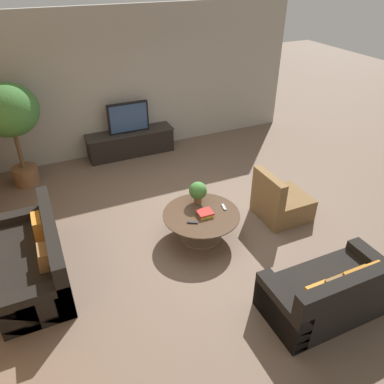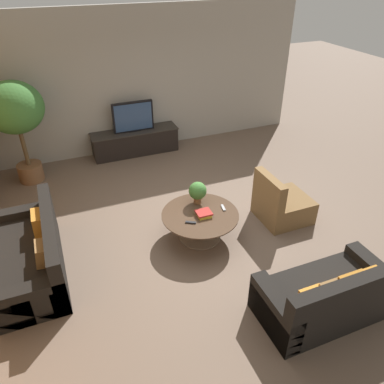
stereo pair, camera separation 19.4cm
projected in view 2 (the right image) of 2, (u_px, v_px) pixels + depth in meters
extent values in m
plane|color=brown|center=(198.00, 223.00, 6.24)|extent=(24.00, 24.00, 0.00)
cube|color=#A39E93|center=(139.00, 81.00, 7.98)|extent=(7.40, 0.12, 3.00)
cube|color=black|center=(135.00, 142.00, 8.31)|extent=(1.86, 0.48, 0.53)
cube|color=#2D2823|center=(134.00, 131.00, 8.17)|extent=(1.90, 0.50, 0.02)
cube|color=black|center=(133.00, 117.00, 7.99)|extent=(0.88, 0.08, 0.65)
cube|color=navy|center=(133.00, 117.00, 7.96)|extent=(0.81, 0.00, 0.58)
cube|color=black|center=(134.00, 130.00, 8.16)|extent=(0.26, 0.13, 0.02)
cylinder|color=#756656|center=(200.00, 236.00, 5.93)|extent=(0.65, 0.65, 0.02)
cylinder|color=#756656|center=(200.00, 226.00, 5.83)|extent=(0.10, 0.10, 0.42)
cylinder|color=#4C3828|center=(200.00, 214.00, 5.71)|extent=(1.18, 1.18, 0.02)
cube|color=black|center=(31.00, 261.00, 5.17)|extent=(0.84, 1.92, 0.42)
cube|color=black|center=(50.00, 231.00, 5.05)|extent=(0.16, 1.92, 0.42)
cube|color=black|center=(28.00, 222.00, 5.81)|extent=(0.84, 0.20, 0.54)
cube|color=black|center=(32.00, 303.00, 4.46)|extent=(0.84, 0.20, 0.54)
cube|color=orange|center=(37.00, 223.00, 5.29)|extent=(0.13, 0.35, 0.32)
cube|color=olive|center=(40.00, 254.00, 4.78)|extent=(0.15, 0.30, 0.28)
cube|color=black|center=(324.00, 298.00, 4.60)|extent=(1.64, 0.84, 0.42)
cube|color=black|center=(351.00, 294.00, 4.11)|extent=(1.64, 0.16, 0.42)
cube|color=black|center=(370.00, 279.00, 4.80)|extent=(0.20, 0.84, 0.54)
cube|color=black|center=(274.00, 313.00, 4.34)|extent=(0.20, 0.84, 0.54)
cube|color=orange|center=(366.00, 279.00, 4.40)|extent=(0.30, 0.14, 0.28)
cube|color=orange|center=(349.00, 284.00, 4.31)|extent=(0.34, 0.17, 0.32)
cube|color=olive|center=(331.00, 291.00, 4.23)|extent=(0.32, 0.15, 0.29)
cube|color=orange|center=(312.00, 299.00, 4.16)|extent=(0.29, 0.15, 0.28)
cube|color=brown|center=(283.00, 208.00, 6.27)|extent=(0.80, 0.76, 0.40)
cube|color=brown|center=(269.00, 190.00, 5.93)|extent=(0.14, 0.76, 0.46)
cylinder|color=brown|center=(31.00, 172.00, 7.34)|extent=(0.47, 0.47, 0.35)
cylinder|color=brown|center=(25.00, 149.00, 7.07)|extent=(0.08, 0.08, 0.67)
ellipsoid|color=#3D7533|center=(14.00, 107.00, 6.64)|extent=(1.05, 1.05, 0.94)
cylinder|color=brown|center=(198.00, 200.00, 5.94)|extent=(0.12, 0.12, 0.10)
sphere|color=#3D7533|center=(198.00, 191.00, 5.85)|extent=(0.28, 0.28, 0.28)
cube|color=gold|center=(204.00, 214.00, 5.66)|extent=(0.21, 0.23, 0.04)
cube|color=#A32823|center=(204.00, 213.00, 5.64)|extent=(0.23, 0.21, 0.02)
cube|color=black|center=(191.00, 222.00, 5.51)|extent=(0.16, 0.12, 0.02)
cube|color=gray|center=(223.00, 208.00, 5.83)|extent=(0.07, 0.16, 0.02)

